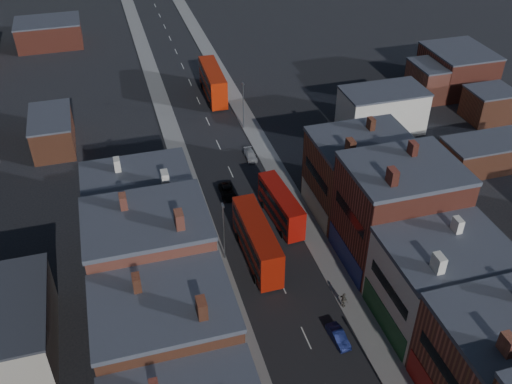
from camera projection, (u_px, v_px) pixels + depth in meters
pavement_west at (184, 171)px, 83.53m from camera, size 3.00×200.00×0.12m
pavement_east at (269, 158)px, 86.46m from camera, size 3.00×200.00×0.12m
lamp_post_2 at (224, 228)px, 65.51m from camera, size 0.25×0.70×8.12m
lamp_post_3 at (243, 103)px, 91.26m from camera, size 0.25×0.70×8.12m
bus_0 at (257, 241)px, 66.65m from camera, size 3.17×12.06×5.19m
bus_1 at (281, 205)px, 72.88m from camera, size 3.21×10.43×4.44m
bus_2 at (213, 82)px, 101.75m from camera, size 3.49×12.64×5.42m
car_1 at (338, 337)px, 57.89m from camera, size 1.55×3.69×1.19m
car_2 at (227, 191)px, 78.54m from camera, size 2.06×4.23×1.16m
car_3 at (250, 155)px, 86.21m from camera, size 1.56×3.70×1.07m
ped_3 at (344, 300)px, 61.29m from camera, size 0.94×1.24×1.93m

